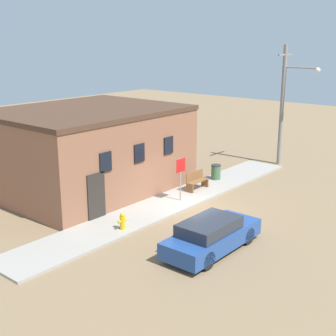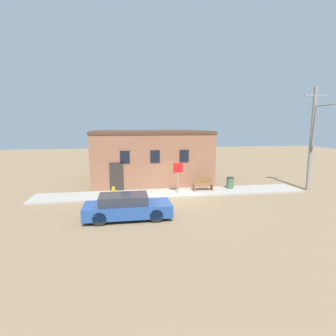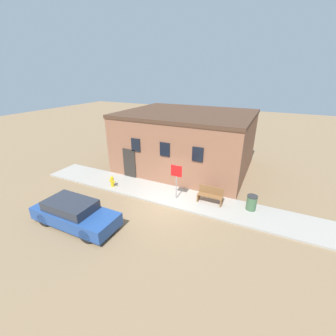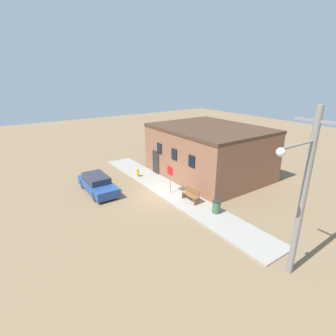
# 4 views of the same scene
# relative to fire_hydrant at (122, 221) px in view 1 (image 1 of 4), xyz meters

# --- Properties ---
(ground_plane) EXTENTS (80.00, 80.00, 0.00)m
(ground_plane) POSITION_rel_fire_hydrant_xyz_m (4.14, -0.54, -0.47)
(ground_plane) COLOR #846B4C
(sidewalk) EXTENTS (19.18, 2.39, 0.11)m
(sidewalk) POSITION_rel_fire_hydrant_xyz_m (4.14, 0.65, -0.42)
(sidewalk) COLOR #9E998E
(sidewalk) RESTS_ON ground
(brick_building) EXTENTS (9.58, 7.69, 4.42)m
(brick_building) POSITION_rel_fire_hydrant_xyz_m (3.02, 5.63, 1.74)
(brick_building) COLOR #8E5B42
(brick_building) RESTS_ON ground
(fire_hydrant) EXTENTS (0.49, 0.23, 0.74)m
(fire_hydrant) POSITION_rel_fire_hydrant_xyz_m (0.00, 0.00, 0.00)
(fire_hydrant) COLOR gold
(fire_hydrant) RESTS_ON sidewalk
(stop_sign) EXTENTS (0.68, 0.06, 2.16)m
(stop_sign) POSITION_rel_fire_hydrant_xyz_m (4.47, 0.39, 1.15)
(stop_sign) COLOR gray
(stop_sign) RESTS_ON sidewalk
(bench) EXTENTS (1.44, 0.44, 0.97)m
(bench) POSITION_rel_fire_hydrant_xyz_m (6.43, 0.84, 0.10)
(bench) COLOR brown
(bench) RESTS_ON sidewalk
(trash_bin) EXTENTS (0.56, 0.56, 0.86)m
(trash_bin) POSITION_rel_fire_hydrant_xyz_m (8.68, 1.12, 0.06)
(trash_bin) COLOR #426642
(trash_bin) RESTS_ON sidewalk
(utility_pole) EXTENTS (1.80, 2.43, 7.61)m
(utility_pole) POSITION_rel_fire_hydrant_xyz_m (14.50, -0.05, 3.63)
(utility_pole) COLOR gray
(utility_pole) RESTS_ON ground
(parked_car) EXTENTS (4.52, 1.72, 1.31)m
(parked_car) POSITION_rel_fire_hydrant_xyz_m (0.85, -3.99, 0.17)
(parked_car) COLOR black
(parked_car) RESTS_ON ground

